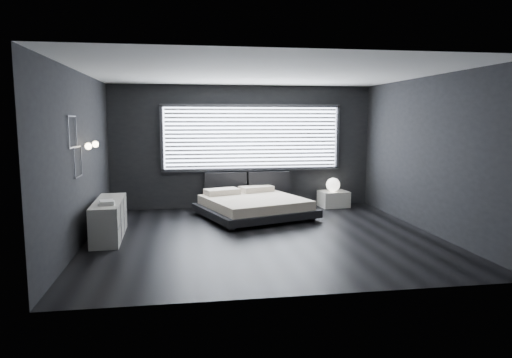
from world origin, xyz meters
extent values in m
plane|color=black|center=(0.00, 0.00, 0.00)|extent=(6.00, 6.00, 0.00)
plane|color=white|center=(0.00, 0.00, 2.80)|extent=(6.00, 6.00, 0.00)
cube|color=black|center=(0.00, 2.75, 1.40)|extent=(6.00, 0.04, 2.80)
cube|color=black|center=(0.00, -2.75, 1.40)|extent=(6.00, 0.04, 2.80)
cube|color=black|center=(-3.00, 0.00, 1.40)|extent=(0.04, 5.50, 2.80)
cube|color=black|center=(3.00, 0.00, 1.40)|extent=(0.04, 5.50, 2.80)
cube|color=white|center=(0.20, 2.73, 1.61)|extent=(4.00, 0.02, 1.38)
cube|color=#47474C|center=(-1.84, 2.70, 1.61)|extent=(0.06, 0.08, 1.48)
cube|color=#47474C|center=(2.24, 2.70, 1.61)|extent=(0.06, 0.08, 1.48)
cube|color=#47474C|center=(0.20, 2.70, 2.34)|extent=(4.14, 0.08, 0.06)
cube|color=#47474C|center=(0.20, 2.70, 0.88)|extent=(4.14, 0.08, 0.06)
cube|color=silver|center=(0.20, 2.67, 1.61)|extent=(3.94, 0.03, 1.32)
cube|color=black|center=(-0.42, 2.64, 0.57)|extent=(0.96, 0.16, 0.52)
cube|color=black|center=(0.58, 2.64, 0.57)|extent=(0.96, 0.16, 0.52)
cylinder|color=silver|center=(-2.95, 0.05, 1.60)|extent=(0.10, 0.02, 0.02)
sphere|color=#FFE5B7|center=(-2.88, 0.05, 1.60)|extent=(0.11, 0.11, 0.11)
cylinder|color=silver|center=(-2.95, 0.65, 1.60)|extent=(0.10, 0.02, 0.02)
sphere|color=#FFE5B7|center=(-2.88, 0.65, 1.60)|extent=(0.11, 0.11, 0.11)
cube|color=#47474C|center=(-2.98, -0.55, 2.08)|extent=(0.01, 0.46, 0.02)
cube|color=#47474C|center=(-2.98, -0.55, 1.62)|extent=(0.01, 0.46, 0.02)
cube|color=#47474C|center=(-2.98, -0.32, 1.85)|extent=(0.01, 0.02, 0.46)
cube|color=#47474C|center=(-2.98, -0.78, 1.85)|extent=(0.01, 0.02, 0.46)
cube|color=#47474C|center=(-2.98, -0.30, 1.61)|extent=(0.01, 0.46, 0.02)
cube|color=#47474C|center=(-2.98, -0.30, 1.15)|extent=(0.01, 0.46, 0.02)
cube|color=#47474C|center=(-2.98, -0.07, 1.38)|extent=(0.01, 0.02, 0.46)
cube|color=#47474C|center=(-2.98, -0.53, 1.38)|extent=(0.01, 0.02, 0.46)
cube|color=black|center=(-0.51, 0.51, 0.04)|extent=(0.14, 0.14, 0.07)
cube|color=black|center=(1.17, 1.08, 0.04)|extent=(0.14, 0.14, 0.07)
cube|color=black|center=(-1.02, 2.02, 0.04)|extent=(0.14, 0.14, 0.07)
cube|color=black|center=(0.67, 2.59, 0.04)|extent=(0.14, 0.14, 0.07)
cube|color=black|center=(0.08, 1.55, 0.15)|extent=(2.57, 2.51, 0.15)
cube|color=beige|center=(0.08, 1.55, 0.32)|extent=(2.32, 2.32, 0.19)
cube|color=beige|center=(-0.55, 2.11, 0.47)|extent=(0.82, 0.60, 0.12)
cube|color=beige|center=(0.24, 2.37, 0.47)|extent=(0.82, 0.60, 0.12)
cube|color=silver|center=(2.08, 2.41, 0.18)|extent=(0.68, 0.59, 0.37)
sphere|color=white|center=(2.05, 2.37, 0.53)|extent=(0.31, 0.31, 0.31)
cube|color=silver|center=(-2.65, 0.32, 0.32)|extent=(0.51, 1.64, 0.65)
cube|color=#47474C|center=(-2.42, 0.33, 0.32)|extent=(0.06, 1.61, 0.63)
cube|color=silver|center=(-2.63, -0.03, 0.67)|extent=(0.29, 0.36, 0.04)
cube|color=silver|center=(-2.62, -0.05, 0.70)|extent=(0.27, 0.33, 0.03)
camera|label=1|loc=(-1.34, -7.68, 2.04)|focal=32.00mm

